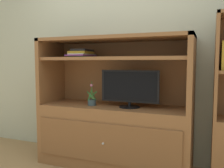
{
  "coord_description": "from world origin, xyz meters",
  "views": [
    {
      "loc": [
        0.99,
        -2.13,
        1.18
      ],
      "look_at": [
        0.0,
        0.35,
        0.94
      ],
      "focal_mm": 38.9,
      "sensor_mm": 36.0,
      "label": 1
    }
  ],
  "objects_px": {
    "magazine_stack": "(82,53)",
    "potted_plant": "(92,101)",
    "tv_monitor": "(130,88)",
    "media_console": "(114,123)"
  },
  "relations": [
    {
      "from": "media_console",
      "to": "magazine_stack",
      "type": "relative_size",
      "value": 5.03
    },
    {
      "from": "tv_monitor",
      "to": "magazine_stack",
      "type": "distance_m",
      "value": 0.71
    },
    {
      "from": "tv_monitor",
      "to": "media_console",
      "type": "bearing_deg",
      "value": 168.21
    },
    {
      "from": "media_console",
      "to": "potted_plant",
      "type": "distance_m",
      "value": 0.36
    },
    {
      "from": "media_console",
      "to": "magazine_stack",
      "type": "xyz_separation_m",
      "value": [
        -0.4,
        -0.01,
        0.8
      ]
    },
    {
      "from": "tv_monitor",
      "to": "potted_plant",
      "type": "relative_size",
      "value": 2.35
    },
    {
      "from": "magazine_stack",
      "to": "potted_plant",
      "type": "bearing_deg",
      "value": -24.04
    },
    {
      "from": "tv_monitor",
      "to": "magazine_stack",
      "type": "height_order",
      "value": "magazine_stack"
    },
    {
      "from": "magazine_stack",
      "to": "tv_monitor",
      "type": "bearing_deg",
      "value": -3.17
    },
    {
      "from": "tv_monitor",
      "to": "potted_plant",
      "type": "xyz_separation_m",
      "value": [
        -0.44,
        -0.04,
        -0.16
      ]
    }
  ]
}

